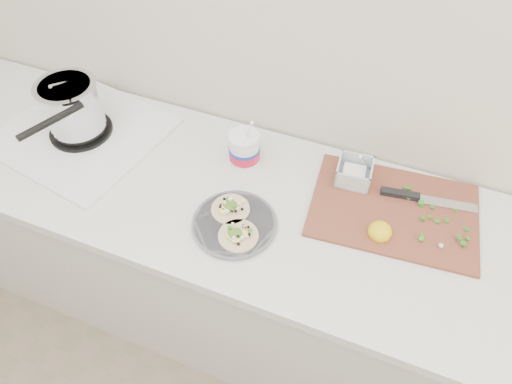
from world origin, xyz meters
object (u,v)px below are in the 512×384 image
at_px(taco_plate, 234,222).
at_px(tub, 245,148).
at_px(cutboard, 391,203).
at_px(stove, 76,116).

bearing_deg(taco_plate, tub, 105.62).
xyz_separation_m(taco_plate, tub, (-0.07, 0.26, 0.05)).
relative_size(tub, cutboard, 0.44).
height_order(taco_plate, tub, tub).
bearing_deg(cutboard, stove, 179.05).
distance_m(taco_plate, cutboard, 0.49).
bearing_deg(stove, taco_plate, -4.67).
bearing_deg(cutboard, tub, 173.77).
distance_m(tub, cutboard, 0.50).
xyz_separation_m(stove, tub, (0.60, 0.09, -0.02)).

